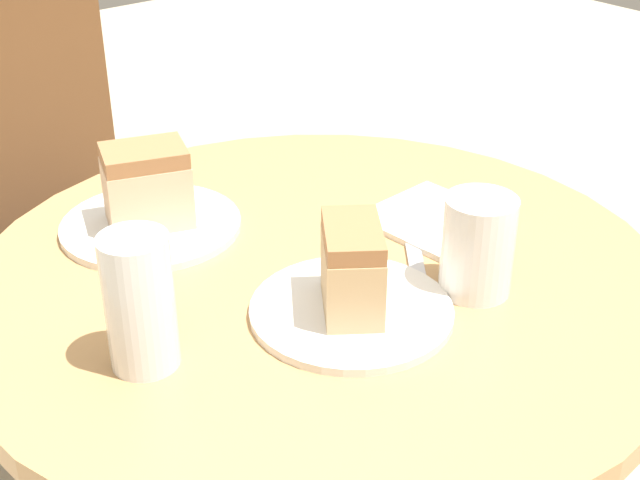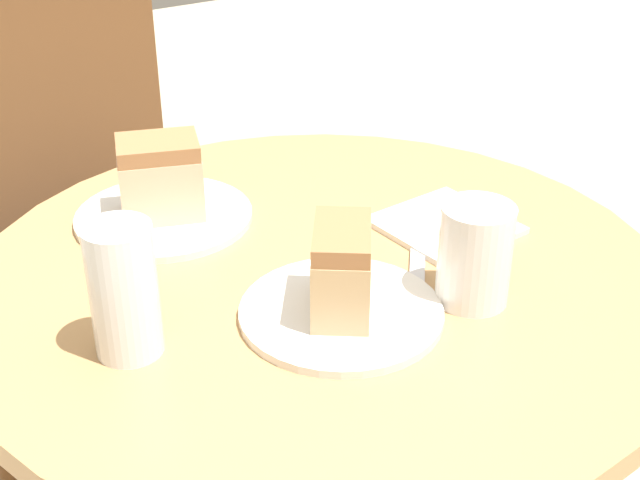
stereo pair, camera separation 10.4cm
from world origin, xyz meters
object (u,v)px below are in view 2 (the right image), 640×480
(glass_lemonade, at_px, (124,297))
(plate_far, at_px, (164,216))
(glass_water, at_px, (474,259))
(chair, at_px, (73,226))
(plate_near, at_px, (341,312))
(cake_slice_far, at_px, (160,178))
(cake_slice_near, at_px, (342,270))

(glass_lemonade, bearing_deg, plate_far, 59.27)
(glass_lemonade, height_order, glass_water, glass_lemonade)
(chair, xyz_separation_m, plate_near, (0.03, -0.90, 0.29))
(cake_slice_far, bearing_deg, plate_near, -77.31)
(plate_near, relative_size, glass_water, 1.93)
(cake_slice_near, height_order, cake_slice_far, cake_slice_far)
(plate_near, distance_m, glass_lemonade, 0.24)
(cake_slice_near, bearing_deg, glass_lemonade, 163.04)
(cake_slice_near, xyz_separation_m, cake_slice_far, (-0.07, 0.31, 0.00))
(glass_water, bearing_deg, cake_slice_far, 120.46)
(plate_near, bearing_deg, cake_slice_near, 0.00)
(glass_water, bearing_deg, chair, 100.45)
(plate_far, bearing_deg, glass_lemonade, -120.73)
(chair, height_order, cake_slice_far, chair)
(plate_far, height_order, cake_slice_far, cake_slice_far)
(chair, distance_m, cake_slice_far, 0.68)
(plate_far, bearing_deg, cake_slice_near, -77.31)
(chair, height_order, cake_slice_near, chair)
(plate_near, height_order, glass_water, glass_water)
(plate_far, distance_m, cake_slice_near, 0.33)
(cake_slice_far, xyz_separation_m, glass_water, (0.21, -0.36, -0.01))
(plate_far, xyz_separation_m, cake_slice_near, (0.07, -0.31, 0.05))
(cake_slice_far, bearing_deg, glass_lemonade, -120.73)
(plate_near, distance_m, plate_far, 0.32)
(glass_water, bearing_deg, plate_near, 160.88)
(glass_lemonade, relative_size, glass_water, 1.25)
(chair, bearing_deg, plate_far, -84.73)
(plate_near, bearing_deg, glass_lemonade, 163.04)
(cake_slice_near, bearing_deg, glass_water, -19.12)
(plate_near, relative_size, cake_slice_far, 1.80)
(chair, bearing_deg, glass_water, -70.52)
(chair, relative_size, glass_water, 8.10)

